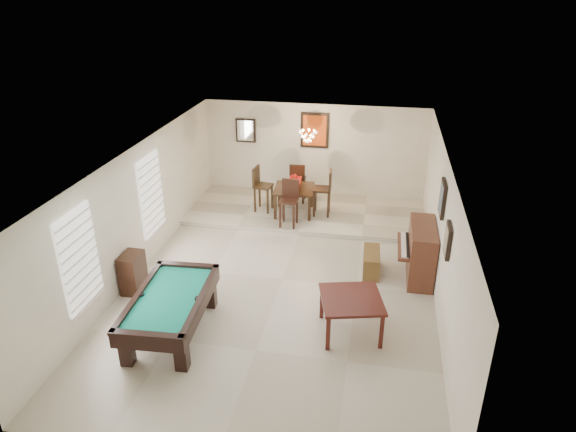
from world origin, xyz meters
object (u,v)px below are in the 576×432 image
(dining_chair_west, at_px, (263,189))
(chandelier, at_px, (308,132))
(pool_table, at_px, (171,315))
(dining_chair_east, at_px, (322,193))
(piano_bench, at_px, (371,262))
(square_table, at_px, (351,315))
(flower_vase, at_px, (294,179))
(upright_piano, at_px, (414,251))
(apothecary_chest, at_px, (133,273))
(dining_chair_north, at_px, (298,182))
(dining_table, at_px, (294,198))
(dining_chair_south, at_px, (289,204))

(dining_chair_west, xyz_separation_m, chandelier, (1.09, 0.18, 1.50))
(pool_table, height_order, dining_chair_east, dining_chair_east)
(piano_bench, height_order, dining_chair_west, dining_chair_west)
(square_table, xyz_separation_m, piano_bench, (0.28, 2.09, -0.11))
(square_table, height_order, flower_vase, flower_vase)
(dining_chair_east, relative_size, chandelier, 1.98)
(upright_piano, height_order, apothecary_chest, upright_piano)
(dining_chair_north, relative_size, dining_chair_east, 0.92)
(piano_bench, bearing_deg, pool_table, -140.98)
(piano_bench, relative_size, dining_chair_east, 0.71)
(square_table, bearing_deg, dining_table, 111.68)
(pool_table, relative_size, flower_vase, 8.70)
(apothecary_chest, xyz_separation_m, dining_chair_north, (2.45, 4.71, 0.26))
(flower_vase, bearing_deg, dining_chair_north, 92.15)
(apothecary_chest, height_order, dining_chair_east, dining_chair_east)
(chandelier, bearing_deg, flower_vase, -145.31)
(pool_table, xyz_separation_m, dining_chair_west, (0.45, 5.06, 0.34))
(pool_table, bearing_deg, apothecary_chest, 134.90)
(square_table, bearing_deg, dining_chair_east, 103.32)
(square_table, xyz_separation_m, dining_chair_north, (-1.80, 5.24, 0.31))
(square_table, height_order, piano_bench, square_table)
(flower_vase, bearing_deg, dining_chair_south, -89.95)
(apothecary_chest, xyz_separation_m, flower_vase, (2.48, 3.93, 0.65))
(dining_chair_north, bearing_deg, pool_table, 75.95)
(dining_chair_south, relative_size, dining_chair_west, 0.97)
(upright_piano, xyz_separation_m, dining_chair_west, (-3.69, 2.38, 0.14))
(apothecary_chest, distance_m, dining_chair_south, 4.06)
(pool_table, distance_m, piano_bench, 4.24)
(upright_piano, relative_size, dining_chair_west, 1.17)
(pool_table, height_order, piano_bench, pool_table)
(pool_table, bearing_deg, square_table, 7.37)
(pool_table, bearing_deg, flower_vase, 72.76)
(square_table, xyz_separation_m, chandelier, (-1.48, 4.67, 1.85))
(dining_table, bearing_deg, pool_table, -103.83)
(dining_table, bearing_deg, apothecary_chest, -122.30)
(apothecary_chest, bearing_deg, flower_vase, 57.70)
(square_table, bearing_deg, dining_chair_north, 109.00)
(piano_bench, xyz_separation_m, chandelier, (-1.76, 2.57, 1.96))
(dining_chair_north, distance_m, dining_chair_east, 1.04)
(flower_vase, bearing_deg, dining_table, 180.00)
(dining_chair_south, relative_size, chandelier, 1.88)
(pool_table, height_order, flower_vase, flower_vase)
(dining_chair_north, xyz_separation_m, dining_chair_west, (-0.77, -0.76, 0.04))
(apothecary_chest, xyz_separation_m, dining_chair_west, (1.69, 3.95, 0.30))
(dining_table, height_order, dining_chair_north, dining_chair_north)
(flower_vase, distance_m, dining_chair_east, 0.78)
(square_table, height_order, chandelier, chandelier)
(upright_piano, distance_m, dining_chair_east, 3.26)
(dining_table, xyz_separation_m, dining_chair_west, (-0.79, 0.02, 0.18))
(upright_piano, height_order, dining_chair_west, dining_chair_west)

